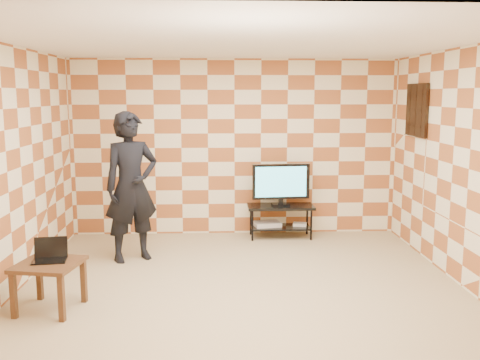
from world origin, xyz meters
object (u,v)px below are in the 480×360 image
at_px(person, 131,187).
at_px(tv, 281,183).
at_px(tv_stand, 281,214).
at_px(side_table, 49,271).

bearing_deg(person, tv, -2.40).
distance_m(tv_stand, person, 2.39).
distance_m(tv_stand, tv, 0.48).
relative_size(tv, person, 0.45).
distance_m(tv, person, 2.31).
height_order(tv_stand, side_table, same).
xyz_separation_m(tv, person, (-2.08, -1.01, 0.13)).
height_order(tv_stand, person, person).
xyz_separation_m(tv_stand, side_table, (-2.66, -2.67, 0.05)).
height_order(side_table, person, person).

